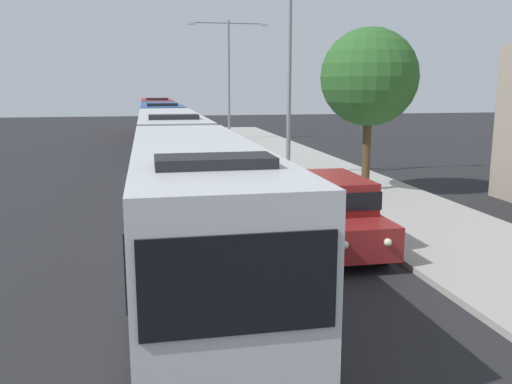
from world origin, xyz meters
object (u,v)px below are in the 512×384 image
(bus_lead, at_px, (197,209))
(streetlamp_far, at_px, (229,68))
(white_suv, at_px, (331,210))
(bus_second_in_line, at_px, (170,147))
(streetlamp_mid, at_px, (289,54))
(roadside_tree, at_px, (369,77))
(bus_fourth_in_line, at_px, (157,115))
(bus_middle, at_px, (161,125))

(bus_lead, relative_size, streetlamp_far, 1.22)
(bus_lead, bearing_deg, white_suv, 30.23)
(bus_second_in_line, relative_size, streetlamp_mid, 1.36)
(streetlamp_mid, distance_m, roadside_tree, 4.77)
(bus_lead, xyz_separation_m, streetlamp_far, (5.40, 31.42, 3.87))
(bus_fourth_in_line, relative_size, roadside_tree, 1.73)
(bus_middle, bearing_deg, bus_second_in_line, -90.00)
(streetlamp_far, bearing_deg, bus_second_in_line, -105.67)
(bus_lead, distance_m, white_suv, 4.33)
(bus_lead, relative_size, bus_middle, 0.90)
(streetlamp_far, bearing_deg, bus_lead, -99.75)
(bus_second_in_line, xyz_separation_m, bus_fourth_in_line, (-0.00, 26.01, -0.00))
(white_suv, height_order, streetlamp_far, streetlamp_far)
(bus_lead, relative_size, roadside_tree, 1.72)
(bus_fourth_in_line, bearing_deg, bus_middle, -90.00)
(streetlamp_mid, xyz_separation_m, streetlamp_far, (0.00, 18.28, -0.03))
(bus_lead, distance_m, streetlamp_mid, 14.73)
(bus_middle, xyz_separation_m, roadside_tree, (7.47, -16.07, 2.83))
(bus_fourth_in_line, xyz_separation_m, white_suv, (3.70, -36.03, -0.66))
(bus_fourth_in_line, relative_size, streetlamp_mid, 1.21)
(bus_second_in_line, height_order, roadside_tree, roadside_tree)
(white_suv, bearing_deg, bus_lead, -149.77)
(white_suv, xyz_separation_m, roadside_tree, (3.77, 6.81, 3.49))
(bus_middle, relative_size, bus_fourth_in_line, 1.11)
(white_suv, relative_size, streetlamp_far, 0.53)
(bus_lead, xyz_separation_m, white_suv, (3.70, 2.15, -0.66))
(bus_lead, relative_size, bus_second_in_line, 0.89)
(white_suv, bearing_deg, bus_second_in_line, 110.25)
(bus_lead, relative_size, streetlamp_mid, 1.21)
(bus_fourth_in_line, bearing_deg, bus_second_in_line, -90.00)
(bus_fourth_in_line, bearing_deg, streetlamp_mid, -77.84)
(streetlamp_mid, bearing_deg, roadside_tree, -63.58)
(streetlamp_far, distance_m, roadside_tree, 22.57)
(bus_middle, distance_m, roadside_tree, 17.94)
(bus_middle, bearing_deg, bus_fourth_in_line, 90.00)
(bus_second_in_line, distance_m, streetlamp_far, 20.35)
(bus_middle, bearing_deg, streetlamp_mid, -65.59)
(bus_middle, height_order, white_suv, bus_middle)
(bus_middle, relative_size, streetlamp_far, 1.36)
(bus_fourth_in_line, bearing_deg, streetlamp_far, -51.43)
(bus_lead, bearing_deg, bus_fourth_in_line, 90.00)
(bus_fourth_in_line, xyz_separation_m, streetlamp_mid, (5.40, -25.05, 3.90))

